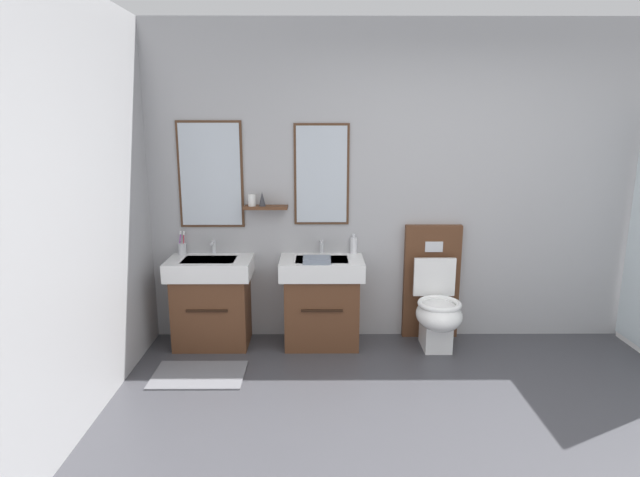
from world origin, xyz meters
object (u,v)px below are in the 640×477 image
(toilet, at_px, (435,302))
(vanity_sink_right, at_px, (322,299))
(toothbrush_cup, at_px, (182,248))
(soap_dispenser, at_px, (354,245))
(folded_hand_towel, at_px, (317,260))
(vanity_sink_left, at_px, (212,299))

(toilet, bearing_deg, vanity_sink_right, 179.36)
(toilet, distance_m, toothbrush_cup, 2.19)
(toilet, bearing_deg, toothbrush_cup, 175.70)
(soap_dispenser, xyz_separation_m, folded_hand_towel, (-0.31, -0.29, -0.05))
(vanity_sink_left, xyz_separation_m, folded_hand_towel, (0.88, -0.13, 0.38))
(vanity_sink_left, distance_m, toothbrush_cup, 0.51)
(vanity_sink_right, relative_size, folded_hand_towel, 3.42)
(vanity_sink_right, xyz_separation_m, toilet, (0.95, -0.01, -0.02))
(vanity_sink_left, bearing_deg, vanity_sink_right, 0.00)
(soap_dispenser, bearing_deg, toilet, -14.14)
(soap_dispenser, relative_size, folded_hand_towel, 0.79)
(vanity_sink_left, height_order, soap_dispenser, soap_dispenser)
(vanity_sink_left, relative_size, toilet, 0.75)
(vanity_sink_right, height_order, toilet, toilet)
(vanity_sink_left, distance_m, vanity_sink_right, 0.92)
(toothbrush_cup, distance_m, soap_dispenser, 1.46)
(toilet, xyz_separation_m, folded_hand_towel, (-0.99, -0.12, 0.40))
(vanity_sink_left, relative_size, folded_hand_towel, 3.42)
(vanity_sink_right, bearing_deg, soap_dispenser, 30.27)
(vanity_sink_right, xyz_separation_m, toothbrush_cup, (-1.19, 0.15, 0.41))
(toothbrush_cup, bearing_deg, folded_hand_towel, -13.68)
(toothbrush_cup, height_order, soap_dispenser, toothbrush_cup)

